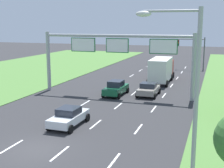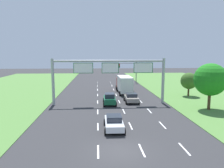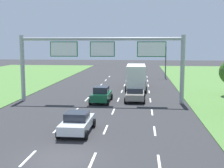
{
  "view_description": "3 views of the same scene",
  "coord_description": "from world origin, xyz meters",
  "px_view_note": "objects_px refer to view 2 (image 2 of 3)",
  "views": [
    {
      "loc": [
        10.57,
        -16.09,
        7.84
      ],
      "look_at": [
        0.26,
        14.52,
        1.63
      ],
      "focal_mm": 50.0,
      "sensor_mm": 36.0,
      "label": 1
    },
    {
      "loc": [
        -1.75,
        -16.4,
        7.66
      ],
      "look_at": [
        0.59,
        18.4,
        2.84
      ],
      "focal_mm": 35.0,
      "sensor_mm": 36.0,
      "label": 2
    },
    {
      "loc": [
        4.3,
        -15.61,
        6.14
      ],
      "look_at": [
        0.99,
        18.72,
        1.64
      ],
      "focal_mm": 50.0,
      "sensor_mm": 36.0,
      "label": 3
    }
  ],
  "objects_px": {
    "traffic_light_mast": "(129,68)",
    "roadside_tree_mid": "(210,80)",
    "roadside_tree_far": "(189,81)",
    "car_far_ahead": "(110,99)",
    "sign_gantry": "(110,72)",
    "car_near_red": "(131,98)",
    "car_mid_lane": "(114,122)",
    "box_truck": "(124,84)"
  },
  "relations": [
    {
      "from": "car_mid_lane",
      "to": "roadside_tree_far",
      "type": "distance_m",
      "value": 22.38
    },
    {
      "from": "traffic_light_mast",
      "to": "car_near_red",
      "type": "bearing_deg",
      "value": -97.24
    },
    {
      "from": "car_far_ahead",
      "to": "traffic_light_mast",
      "type": "bearing_deg",
      "value": 75.9
    },
    {
      "from": "sign_gantry",
      "to": "traffic_light_mast",
      "type": "height_order",
      "value": "sign_gantry"
    },
    {
      "from": "roadside_tree_mid",
      "to": "car_mid_lane",
      "type": "bearing_deg",
      "value": -152.97
    },
    {
      "from": "box_truck",
      "to": "roadside_tree_mid",
      "type": "height_order",
      "value": "roadside_tree_mid"
    },
    {
      "from": "car_near_red",
      "to": "sign_gantry",
      "type": "xyz_separation_m",
      "value": [
        -3.45,
        -0.82,
        4.2
      ]
    },
    {
      "from": "car_near_red",
      "to": "car_far_ahead",
      "type": "distance_m",
      "value": 3.64
    },
    {
      "from": "car_near_red",
      "to": "roadside_tree_mid",
      "type": "relative_size",
      "value": 0.61
    },
    {
      "from": "car_near_red",
      "to": "box_truck",
      "type": "bearing_deg",
      "value": 90.84
    },
    {
      "from": "car_mid_lane",
      "to": "traffic_light_mast",
      "type": "xyz_separation_m",
      "value": [
        6.64,
        35.25,
        3.13
      ]
    },
    {
      "from": "car_near_red",
      "to": "car_far_ahead",
      "type": "xyz_separation_m",
      "value": [
        -3.52,
        -0.91,
        0.07
      ]
    },
    {
      "from": "car_mid_lane",
      "to": "traffic_light_mast",
      "type": "height_order",
      "value": "traffic_light_mast"
    },
    {
      "from": "sign_gantry",
      "to": "car_mid_lane",
      "type": "bearing_deg",
      "value": -91.35
    },
    {
      "from": "car_far_ahead",
      "to": "roadside_tree_mid",
      "type": "xyz_separation_m",
      "value": [
        13.47,
        -4.4,
        3.39
      ]
    },
    {
      "from": "roadside_tree_mid",
      "to": "roadside_tree_far",
      "type": "height_order",
      "value": "roadside_tree_mid"
    },
    {
      "from": "box_truck",
      "to": "car_near_red",
      "type": "bearing_deg",
      "value": -90.33
    },
    {
      "from": "box_truck",
      "to": "sign_gantry",
      "type": "relative_size",
      "value": 0.49
    },
    {
      "from": "car_far_ahead",
      "to": "sign_gantry",
      "type": "xyz_separation_m",
      "value": [
        0.07,
        0.09,
        4.13
      ]
    },
    {
      "from": "box_truck",
      "to": "traffic_light_mast",
      "type": "relative_size",
      "value": 1.52
    },
    {
      "from": "traffic_light_mast",
      "to": "car_mid_lane",
      "type": "bearing_deg",
      "value": -100.66
    },
    {
      "from": "box_truck",
      "to": "roadside_tree_mid",
      "type": "bearing_deg",
      "value": -55.42
    },
    {
      "from": "roadside_tree_mid",
      "to": "car_far_ahead",
      "type": "bearing_deg",
      "value": 161.89
    },
    {
      "from": "car_far_ahead",
      "to": "box_truck",
      "type": "relative_size",
      "value": 0.51
    },
    {
      "from": "car_far_ahead",
      "to": "sign_gantry",
      "type": "relative_size",
      "value": 0.25
    },
    {
      "from": "car_mid_lane",
      "to": "car_near_red",
      "type": "bearing_deg",
      "value": 73.72
    },
    {
      "from": "car_mid_lane",
      "to": "sign_gantry",
      "type": "height_order",
      "value": "sign_gantry"
    },
    {
      "from": "car_near_red",
      "to": "car_mid_lane",
      "type": "xyz_separation_m",
      "value": [
        -3.72,
        -12.28,
        -0.0
      ]
    },
    {
      "from": "car_far_ahead",
      "to": "roadside_tree_mid",
      "type": "distance_m",
      "value": 14.57
    },
    {
      "from": "box_truck",
      "to": "sign_gantry",
      "type": "height_order",
      "value": "sign_gantry"
    },
    {
      "from": "car_far_ahead",
      "to": "roadside_tree_mid",
      "type": "relative_size",
      "value": 0.68
    },
    {
      "from": "car_near_red",
      "to": "traffic_light_mast",
      "type": "distance_m",
      "value": 23.36
    },
    {
      "from": "car_near_red",
      "to": "car_far_ahead",
      "type": "height_order",
      "value": "car_far_ahead"
    },
    {
      "from": "box_truck",
      "to": "roadside_tree_far",
      "type": "relative_size",
      "value": 1.97
    },
    {
      "from": "car_mid_lane",
      "to": "box_truck",
      "type": "bearing_deg",
      "value": 80.76
    },
    {
      "from": "roadside_tree_far",
      "to": "roadside_tree_mid",
      "type": "bearing_deg",
      "value": -97.08
    },
    {
      "from": "traffic_light_mast",
      "to": "roadside_tree_mid",
      "type": "distance_m",
      "value": 29.14
    },
    {
      "from": "car_near_red",
      "to": "car_far_ahead",
      "type": "bearing_deg",
      "value": -165.24
    },
    {
      "from": "car_mid_lane",
      "to": "roadside_tree_far",
      "type": "height_order",
      "value": "roadside_tree_far"
    },
    {
      "from": "car_mid_lane",
      "to": "traffic_light_mast",
      "type": "bearing_deg",
      "value": 79.9
    },
    {
      "from": "box_truck",
      "to": "roadside_tree_mid",
      "type": "xyz_separation_m",
      "value": [
        10.02,
        -14.09,
        2.41
      ]
    },
    {
      "from": "car_near_red",
      "to": "sign_gantry",
      "type": "bearing_deg",
      "value": -166.28
    }
  ]
}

